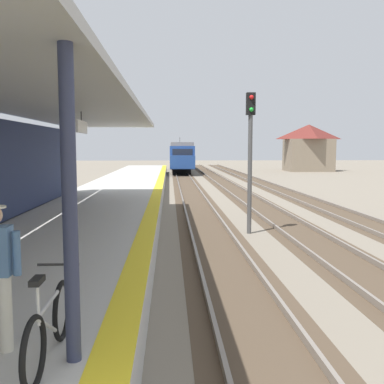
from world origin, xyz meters
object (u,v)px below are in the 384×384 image
Objects in this scene: bicycle_beside_commuter at (49,327)px; distant_trackside_house at (308,147)px; approaching_train at (181,156)px; rail_signal_post at (250,148)px.

distant_trackside_house is (20.50, 55.12, 2.04)m from bicycle_beside_commuter.
approaching_train is 17.74m from distant_trackside_house.
bicycle_beside_commuter is at bearing -110.47° from rail_signal_post.
rail_signal_post is 46.59m from distant_trackside_house.
rail_signal_post is at bearing -88.04° from approaching_train.
distant_trackside_house reaches higher than bicycle_beside_commuter.
bicycle_beside_commuter is at bearing -92.95° from approaching_train.
rail_signal_post is (4.27, 11.44, 1.90)m from bicycle_beside_commuter.
approaching_train is at bearing 87.05° from bicycle_beside_commuter.
rail_signal_post is (1.47, -43.02, 1.02)m from approaching_train.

